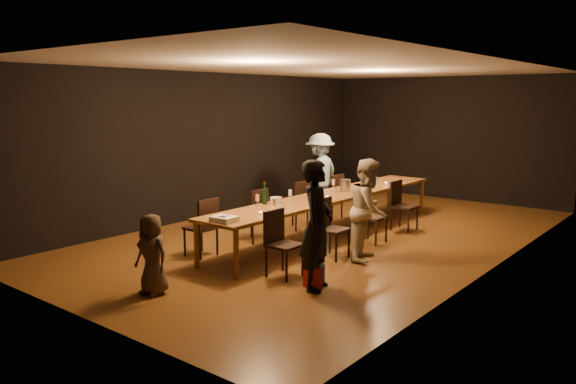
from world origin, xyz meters
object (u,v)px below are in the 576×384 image
Objects in this scene: chair_right_2 at (372,216)px; chair_left_0 at (201,227)px; chair_left_2 at (294,205)px; child at (152,254)px; man_blue at (320,173)px; chair_right_3 at (405,206)px; table at (331,197)px; woman_tan at (369,210)px; birthday_cake at (224,219)px; champagne_bottle at (265,193)px; plate_stack at (276,200)px; chair_right_1 at (333,229)px; chair_left_1 at (252,215)px; chair_left_3 at (330,196)px; woman_birthday at (317,225)px; chair_right_0 at (285,244)px; ice_bucket at (345,185)px.

chair_left_0 is (-1.70, -2.40, 0.00)m from chair_right_2.
child reaches higher than chair_left_2.
chair_right_2 and chair_left_2 have the same top height.
man_blue is at bearing -125.53° from chair_right_2.
table is at bearing -35.31° from chair_right_3.
woman_tan is at bearing -113.08° from chair_left_2.
champagne_bottle is (-0.43, 1.36, 0.15)m from birthday_cake.
table is 1.51m from champagne_bottle.
chair_left_0 is 1.31m from plate_stack.
table is 0.88m from chair_left_2.
chair_right_2 is 1.00× the size of chair_right_3.
birthday_cake is (1.48, -4.41, -0.07)m from man_blue.
chair_left_0 is at bearing 112.99° from child.
chair_right_1 is 1.00× the size of chair_left_1.
table is at bearing 80.76° from plate_stack.
man_blue is 3.14m from plate_stack.
woman_tan is 1.74m from champagne_bottle.
chair_left_0 and chair_left_3 have the same top height.
chair_right_2 is 1.93m from champagne_bottle.
chair_right_1 is 1.00× the size of chair_right_3.
woman_birthday is at bearing -59.45° from table.
woman_tan reaches higher than chair_right_0.
chair_right_3 is 3.98m from chair_left_0.
woman_tan is (0.46, -2.12, 0.32)m from chair_right_3.
chair_right_3 is at bearing -35.31° from chair_left_1.
chair_left_2 is 3.48m from woman_birthday.
woman_tan reaches higher than child.
birthday_cake is (0.12, 1.17, 0.27)m from child.
table is at bearing 85.18° from child.
woman_tan is (2.16, -0.92, 0.32)m from chair_left_2.
chair_left_3 is (0.00, 1.20, 0.00)m from chair_left_2.
chair_left_3 is 3.05m from woman_tan.
chair_left_0 is at bearing -90.00° from chair_right_0.
chair_right_2 is at bearing 51.13° from man_blue.
table is 0.54m from ice_bucket.
woman_birthday is at bearing -119.64° from chair_left_1.
chair_right_0 is 1.00× the size of chair_left_1.
child is (-0.03, -3.98, -0.18)m from table.
chair_right_1 is 1.00× the size of chair_left_3.
chair_right_1 is at bearing 11.87° from champagne_bottle.
chair_left_0 is (-1.70, -3.60, 0.00)m from chair_right_3.
chair_right_2 is 0.90× the size of child.
chair_right_0 reaches higher than table.
chair_left_2 is 1.61m from champagne_bottle.
chair_right_3 is 2.08m from chair_left_2.
table is at bearing 8.43° from woman_birthday.
chair_left_0 is at bearing 64.58° from woman_birthday.
woman_tan reaches higher than chair_left_2.
chair_left_1 is (-1.70, 1.20, 0.00)m from chair_right_0.
woman_birthday reaches higher than ice_bucket.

